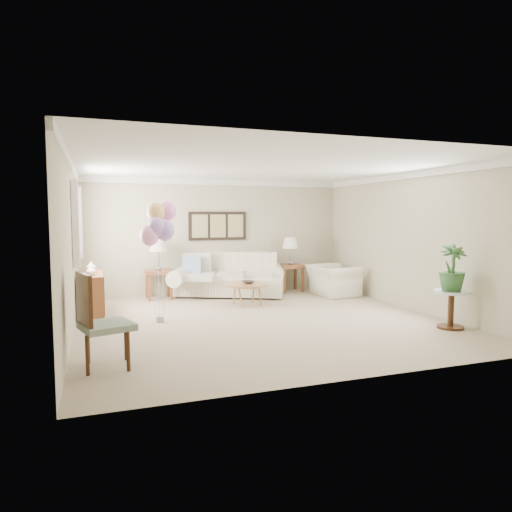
% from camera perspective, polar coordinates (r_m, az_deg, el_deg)
% --- Properties ---
extents(ground_plane, '(6.00, 6.00, 0.00)m').
position_cam_1_polar(ground_plane, '(7.86, 0.74, -8.03)').
color(ground_plane, '#B8A691').
extents(room_shell, '(6.04, 6.04, 2.60)m').
position_cam_1_polar(room_shell, '(7.71, -0.25, 3.91)').
color(room_shell, '#B7AF95').
rests_on(room_shell, ground).
extents(wall_art_triptych, '(1.35, 0.06, 0.65)m').
position_cam_1_polar(wall_art_triptych, '(10.50, -4.80, 3.77)').
color(wall_art_triptych, black).
rests_on(wall_art_triptych, ground).
extents(sofa, '(2.96, 1.88, 0.96)m').
position_cam_1_polar(sofa, '(10.24, -3.33, -2.84)').
color(sofa, white).
rests_on(sofa, ground).
extents(end_table_left, '(0.58, 0.52, 0.63)m').
position_cam_1_polar(end_table_left, '(9.98, -12.05, -2.28)').
color(end_table_left, brown).
rests_on(end_table_left, ground).
extents(end_table_right, '(0.59, 0.54, 0.64)m').
position_cam_1_polar(end_table_right, '(10.80, 4.27, -1.58)').
color(end_table_right, brown).
rests_on(end_table_right, ground).
extents(lamp_left, '(0.37, 0.37, 0.66)m').
position_cam_1_polar(lamp_left, '(9.92, -12.11, 1.19)').
color(lamp_left, gray).
rests_on(lamp_left, end_table_left).
extents(lamp_right, '(0.36, 0.36, 0.64)m').
position_cam_1_polar(lamp_right, '(10.75, 4.30, 1.54)').
color(lamp_right, gray).
rests_on(lamp_right, end_table_right).
extents(coffee_table, '(0.86, 0.86, 0.43)m').
position_cam_1_polar(coffee_table, '(9.12, -1.13, -3.65)').
color(coffee_table, '#A36944').
rests_on(coffee_table, ground).
extents(decor_bowl, '(0.30, 0.30, 0.06)m').
position_cam_1_polar(decor_bowl, '(9.08, -1.00, -3.28)').
color(decor_bowl, '#312A26').
rests_on(decor_bowl, coffee_table).
extents(armchair, '(0.95, 1.08, 0.67)m').
position_cam_1_polar(armchair, '(10.36, 9.61, -3.04)').
color(armchair, white).
rests_on(armchair, ground).
extents(side_table, '(0.56, 0.56, 0.60)m').
position_cam_1_polar(side_table, '(7.85, 23.22, -5.07)').
color(side_table, silver).
rests_on(side_table, ground).
extents(potted_plant, '(0.50, 0.50, 0.73)m').
position_cam_1_polar(potted_plant, '(7.73, 23.31, -1.36)').
color(potted_plant, '#29532D').
rests_on(potted_plant, side_table).
extents(accent_chair, '(0.68, 0.68, 1.12)m').
position_cam_1_polar(accent_chair, '(5.64, -19.00, -7.46)').
color(accent_chair, gray).
rests_on(accent_chair, ground).
extents(credenza, '(0.46, 1.20, 0.74)m').
position_cam_1_polar(credenza, '(8.81, -19.96, -4.46)').
color(credenza, brown).
rests_on(credenza, ground).
extents(vase_white, '(0.17, 0.17, 0.17)m').
position_cam_1_polar(vase_white, '(8.51, -19.94, -1.70)').
color(vase_white, white).
rests_on(vase_white, credenza).
extents(vase_sage, '(0.26, 0.26, 0.20)m').
position_cam_1_polar(vase_sage, '(8.96, -19.91, -1.26)').
color(vase_sage, '#ADB5A2').
rests_on(vase_sage, credenza).
extents(balloon_cluster, '(0.63, 0.54, 2.04)m').
position_cam_1_polar(balloon_cluster, '(7.70, -12.03, 3.96)').
color(balloon_cluster, gray).
rests_on(balloon_cluster, ground).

